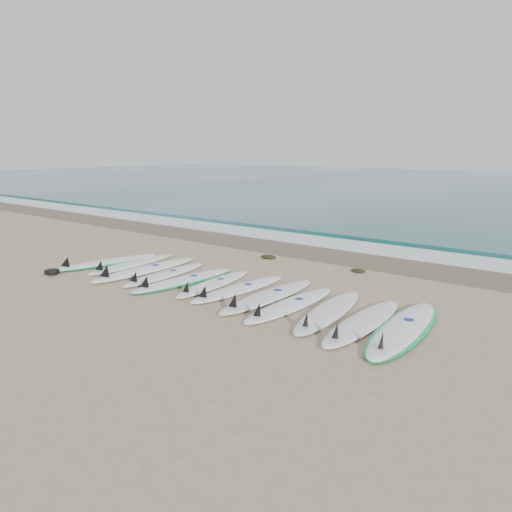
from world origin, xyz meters
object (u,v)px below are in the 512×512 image
Objects in this scene: surfboard_11 at (403,329)px; surfboard_0 at (105,262)px; leash_coil at (52,272)px; surfboard_6 at (237,289)px.

surfboard_0 is at bearing 174.08° from surfboard_11.
surfboard_11 reaches higher than leash_coil.
surfboard_11 is (7.29, 0.13, 0.00)m from surfboard_0.
leash_coil is (-4.05, -1.49, -0.01)m from surfboard_6.
surfboard_6 is 5.54× the size of leash_coil.
surfboard_0 reaches higher than surfboard_6.
surfboard_0 is at bearing -174.92° from surfboard_6.
leash_coil is at bearing -176.03° from surfboard_11.
surfboard_11 is at bearing 9.44° from surfboard_0.
surfboard_11 reaches higher than surfboard_0.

